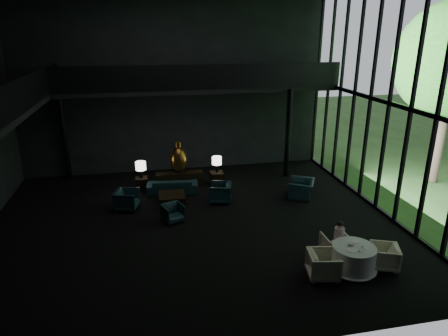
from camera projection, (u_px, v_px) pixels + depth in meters
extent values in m
cube|color=black|center=(195.00, 224.00, 13.93)|extent=(14.00, 12.00, 0.02)
cube|color=black|center=(175.00, 86.00, 18.16)|extent=(14.00, 0.04, 8.00)
cube|color=black|center=(234.00, 175.00, 7.07)|extent=(14.00, 0.04, 8.00)
cube|color=black|center=(200.00, 88.00, 17.43)|extent=(12.00, 2.00, 0.25)
cube|color=black|center=(18.00, 97.00, 11.47)|extent=(0.06, 12.00, 1.00)
cube|color=black|center=(203.00, 77.00, 16.31)|extent=(12.00, 0.06, 1.00)
cylinder|color=black|center=(64.00, 136.00, 17.60)|extent=(0.24, 0.24, 4.00)
cylinder|color=black|center=(288.00, 134.00, 17.88)|extent=(0.24, 0.24, 4.00)
cylinder|color=#382D23|center=(442.00, 128.00, 17.06)|extent=(0.36, 0.36, 4.90)
cube|color=black|center=(180.00, 179.00, 17.18)|extent=(2.01, 0.46, 0.64)
ellipsoid|color=olive|center=(179.00, 159.00, 16.96)|extent=(0.72, 0.72, 1.12)
cylinder|color=olive|center=(178.00, 144.00, 16.74)|extent=(0.25, 0.25, 0.23)
cube|color=black|center=(142.00, 184.00, 16.80)|extent=(0.51, 0.51, 0.56)
cylinder|color=black|center=(141.00, 174.00, 16.59)|extent=(0.13, 0.13, 0.37)
cylinder|color=white|center=(141.00, 166.00, 16.48)|extent=(0.43, 0.43, 0.34)
cube|color=black|center=(217.00, 179.00, 17.32)|extent=(0.55, 0.55, 0.60)
cylinder|color=black|center=(217.00, 168.00, 17.16)|extent=(0.12, 0.12, 0.36)
cylinder|color=white|center=(217.00, 161.00, 17.05)|extent=(0.41, 0.41, 0.33)
imported|color=black|center=(172.00, 183.00, 16.50)|extent=(2.13, 0.80, 0.81)
imported|color=black|center=(127.00, 198.00, 14.95)|extent=(1.04, 1.08, 0.92)
imported|color=black|center=(220.00, 191.00, 15.62)|extent=(1.04, 1.08, 0.91)
imported|color=black|center=(173.00, 213.00, 14.06)|extent=(0.78, 0.76, 0.63)
imported|color=black|center=(302.00, 186.00, 16.04)|extent=(1.16, 1.32, 0.97)
cube|color=black|center=(172.00, 200.00, 15.41)|extent=(0.99, 0.99, 0.44)
cylinder|color=white|center=(353.00, 258.00, 11.17)|extent=(1.20, 1.20, 0.75)
cone|color=white|center=(352.00, 268.00, 11.27)|extent=(1.36, 1.36, 0.10)
imported|color=silver|center=(335.00, 244.00, 11.90)|extent=(0.73, 0.68, 0.74)
imported|color=silver|center=(384.00, 256.00, 11.30)|extent=(0.90, 0.93, 0.75)
imported|color=beige|center=(324.00, 263.00, 10.83)|extent=(0.96, 1.00, 0.89)
cylinder|color=beige|center=(339.00, 234.00, 11.91)|extent=(0.29, 0.29, 0.42)
sphere|color=#D8A884|center=(340.00, 225.00, 11.81)|extent=(0.21, 0.21, 0.21)
ellipsoid|color=black|center=(340.00, 224.00, 11.80)|extent=(0.22, 0.22, 0.15)
cylinder|color=white|center=(352.00, 251.00, 10.84)|extent=(0.29, 0.29, 0.02)
cylinder|color=white|center=(356.00, 241.00, 11.30)|extent=(0.30, 0.30, 0.02)
cylinder|color=white|center=(364.00, 248.00, 10.98)|extent=(0.17, 0.17, 0.01)
cylinder|color=white|center=(363.00, 246.00, 10.99)|extent=(0.09, 0.09, 0.05)
ellipsoid|color=white|center=(351.00, 244.00, 11.10)|extent=(0.17, 0.17, 0.09)
cylinder|color=#99999E|center=(359.00, 251.00, 10.78)|extent=(0.06, 0.06, 0.06)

